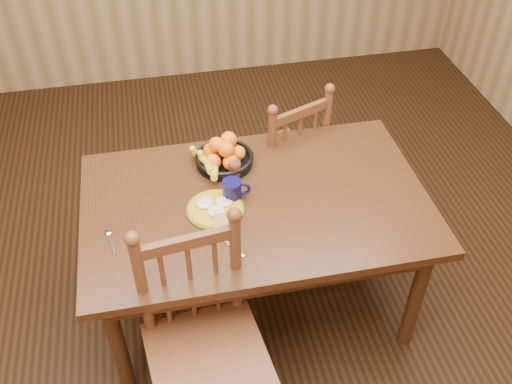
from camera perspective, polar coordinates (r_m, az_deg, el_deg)
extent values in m
cube|color=black|center=(3.20, 0.00, -10.75)|extent=(4.50, 5.00, 0.01)
cube|color=black|center=(2.66, 0.00, -1.16)|extent=(1.60, 1.00, 0.04)
cube|color=black|center=(3.02, -1.60, 3.18)|extent=(1.40, 0.04, 0.10)
cube|color=black|center=(2.43, 2.01, -9.06)|extent=(1.40, 0.04, 0.10)
cube|color=black|center=(2.90, 14.08, -0.22)|extent=(0.04, 0.84, 0.10)
cube|color=black|center=(2.70, -15.19, -4.34)|extent=(0.04, 0.84, 0.10)
cylinder|color=black|center=(2.67, -13.55, -14.92)|extent=(0.07, 0.07, 0.70)
cylinder|color=black|center=(2.87, 15.72, -10.05)|extent=(0.07, 0.07, 0.70)
cylinder|color=black|center=(3.19, -13.90, -2.95)|extent=(0.07, 0.07, 0.70)
cylinder|color=black|center=(3.36, 10.39, 0.40)|extent=(0.07, 0.07, 0.70)
cube|color=#4D2B17|center=(3.35, 2.21, 3.24)|extent=(0.56, 0.55, 0.04)
cylinder|color=#4D2B17|center=(3.69, 2.89, 2.74)|extent=(0.04, 0.04, 0.43)
cylinder|color=#4D2B17|center=(3.53, -1.86, 0.71)|extent=(0.04, 0.04, 0.43)
cylinder|color=#4D2B17|center=(3.49, 6.13, -0.23)|extent=(0.04, 0.04, 0.43)
cylinder|color=#4D2B17|center=(3.32, 1.24, -2.52)|extent=(0.04, 0.04, 0.43)
cylinder|color=#4D2B17|center=(3.17, 7.00, 6.21)|extent=(0.04, 0.04, 0.52)
cylinder|color=#4D2B17|center=(2.99, 1.60, 4.04)|extent=(0.04, 0.04, 0.52)
cylinder|color=#4D2B17|center=(3.10, 4.33, 4.43)|extent=(0.02, 0.02, 0.40)
cube|color=#4D2B17|center=(2.97, 4.55, 7.94)|extent=(0.35, 0.16, 0.05)
cube|color=#4D2B17|center=(2.44, -4.89, -16.01)|extent=(0.52, 0.51, 0.04)
cylinder|color=#4D2B17|center=(2.74, -9.69, -16.67)|extent=(0.04, 0.04, 0.46)
cylinder|color=#4D2B17|center=(2.77, -1.61, -14.70)|extent=(0.04, 0.04, 0.46)
cylinder|color=#4D2B17|center=(2.32, -11.29, -9.35)|extent=(0.05, 0.05, 0.56)
cylinder|color=#4D2B17|center=(2.36, -2.01, -7.17)|extent=(0.05, 0.05, 0.56)
cylinder|color=#4D2B17|center=(2.37, -6.50, -9.10)|extent=(0.02, 0.02, 0.43)
cube|color=#4D2B17|center=(2.19, -6.99, -5.03)|extent=(0.39, 0.08, 0.05)
cylinder|color=#59601E|center=(2.59, -4.09, -1.76)|extent=(0.26, 0.26, 0.01)
cylinder|color=#BF8D18|center=(2.59, -4.09, -1.65)|extent=(0.24, 0.24, 0.01)
ellipsoid|color=silver|center=(2.60, -5.20, -1.09)|extent=(0.08, 0.08, 0.01)
cube|color=#F2E08C|center=(2.60, -5.21, -0.91)|extent=(0.02, 0.02, 0.01)
ellipsoid|color=silver|center=(2.61, -3.23, -0.89)|extent=(0.08, 0.08, 0.01)
cube|color=#F2E08C|center=(2.60, -3.24, -0.72)|extent=(0.02, 0.02, 0.01)
ellipsoid|color=silver|center=(2.56, -4.01, -1.93)|extent=(0.08, 0.08, 0.01)
cube|color=#F2E08C|center=(2.55, -4.02, -1.75)|extent=(0.02, 0.02, 0.01)
cube|color=brown|center=(2.51, -3.07, -2.98)|extent=(0.12, 0.11, 0.01)
cube|color=silver|center=(2.43, -2.34, -5.55)|extent=(0.08, 0.13, 0.00)
cube|color=silver|center=(2.49, -2.41, -4.10)|extent=(0.05, 0.05, 0.00)
cube|color=silver|center=(2.52, -14.22, -5.08)|extent=(0.03, 0.12, 0.00)
ellipsoid|color=silver|center=(2.57, -14.58, -3.90)|extent=(0.03, 0.04, 0.01)
cylinder|color=#0D0B3F|center=(2.62, -2.42, 0.18)|extent=(0.09, 0.09, 0.10)
torus|color=#0D0B3F|center=(2.63, -1.30, 0.34)|extent=(0.07, 0.03, 0.07)
cylinder|color=black|center=(2.59, -2.45, 0.94)|extent=(0.08, 0.08, 0.00)
cylinder|color=silver|center=(2.74, -2.13, 2.28)|extent=(0.06, 0.06, 0.09)
cylinder|color=maroon|center=(2.75, -2.13, 2.17)|extent=(0.05, 0.05, 0.07)
cylinder|color=black|center=(2.84, -3.18, 2.99)|extent=(0.28, 0.28, 0.02)
torus|color=black|center=(2.82, -3.20, 3.54)|extent=(0.29, 0.29, 0.02)
cylinder|color=black|center=(2.85, -3.17, 2.86)|extent=(0.10, 0.10, 0.01)
sphere|color=orange|center=(2.82, -1.81, 3.91)|extent=(0.07, 0.07, 0.07)
sphere|color=orange|center=(2.87, -2.99, 4.63)|extent=(0.08, 0.08, 0.08)
sphere|color=orange|center=(2.84, -4.49, 4.15)|extent=(0.08, 0.08, 0.08)
sphere|color=orange|center=(2.77, -4.24, 3.07)|extent=(0.07, 0.07, 0.07)
sphere|color=orange|center=(2.76, -2.54, 2.98)|extent=(0.08, 0.08, 0.08)
sphere|color=orange|center=(2.80, -2.75, 5.24)|extent=(0.08, 0.08, 0.08)
sphere|color=orange|center=(2.78, -4.01, 4.77)|extent=(0.07, 0.07, 0.07)
sphere|color=orange|center=(2.74, -3.03, 4.29)|extent=(0.08, 0.08, 0.08)
cylinder|color=yellow|center=(2.78, -4.90, 2.80)|extent=(0.10, 0.17, 0.07)
cylinder|color=yellow|center=(2.82, -5.45, 3.38)|extent=(0.14, 0.15, 0.07)
cylinder|color=yellow|center=(2.74, -4.14, 2.24)|extent=(0.06, 0.18, 0.07)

